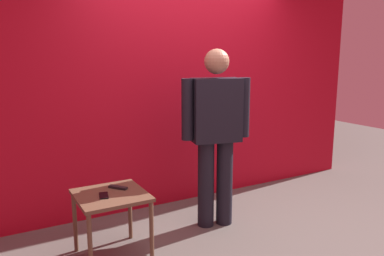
{
  "coord_description": "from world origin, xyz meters",
  "views": [
    {
      "loc": [
        -2.08,
        -2.64,
        1.69
      ],
      "look_at": [
        -0.29,
        0.55,
        0.98
      ],
      "focal_mm": 35.93,
      "sensor_mm": 36.0,
      "label": 1
    }
  ],
  "objects": [
    {
      "name": "ground_plane",
      "position": [
        0.0,
        0.0,
        0.0
      ],
      "size": [
        12.0,
        12.0,
        0.0
      ],
      "primitive_type": "plane",
      "color": "#59544F"
    },
    {
      "name": "tv_remote",
      "position": [
        -1.1,
        0.39,
        0.57
      ],
      "size": [
        0.14,
        0.16,
        0.02
      ],
      "primitive_type": "cube",
      "rotation": [
        0.0,
        0.0,
        0.66
      ],
      "color": "black",
      "rests_on": "side_table"
    },
    {
      "name": "side_table",
      "position": [
        -1.19,
        0.3,
        0.48
      ],
      "size": [
        0.56,
        0.56,
        0.56
      ],
      "color": "brown",
      "rests_on": "ground_plane"
    },
    {
      "name": "standing_person",
      "position": [
        -0.09,
        0.42,
        0.97
      ],
      "size": [
        0.69,
        0.34,
        1.74
      ],
      "color": "black",
      "rests_on": "ground_plane"
    },
    {
      "name": "cell_phone",
      "position": [
        -1.26,
        0.27,
        0.57
      ],
      "size": [
        0.1,
        0.16,
        0.01
      ],
      "primitive_type": "cube",
      "rotation": [
        0.0,
        0.0,
        -0.24
      ],
      "color": "black",
      "rests_on": "side_table"
    },
    {
      "name": "back_wall_red",
      "position": [
        0.0,
        1.22,
        1.43
      ],
      "size": [
        4.91,
        0.12,
        2.87
      ],
      "primitive_type": "cube",
      "color": "#B80D21",
      "rests_on": "ground_plane"
    }
  ]
}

